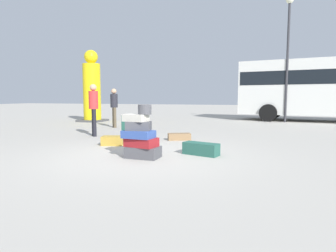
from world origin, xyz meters
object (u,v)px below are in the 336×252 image
suitcase_brown_foreground_far (179,137)px  suitcase_tower (141,137)px  suitcase_tan_left_side (113,141)px  person_tourist_with_camera (94,105)px  parked_bus (333,86)px  person_bearded_onlooker (114,104)px  suitcase_teal_right_side (201,149)px  lamp_post (288,41)px  yellow_dummy_statue (92,90)px  suitcase_teal_upright_blue (128,128)px

suitcase_brown_foreground_far → suitcase_tower: bearing=-117.1°
suitcase_tan_left_side → person_tourist_with_camera: person_tourist_with_camera is taller
parked_bus → person_bearded_onlooker: bearing=-139.1°
suitcase_tower → suitcase_tan_left_side: 1.87m
suitcase_teal_right_side → person_bearded_onlooker: 6.49m
lamp_post → yellow_dummy_statue: bearing=-165.7°
suitcase_brown_foreground_far → person_bearded_onlooker: (-3.49, 2.59, 0.87)m
suitcase_teal_upright_blue → suitcase_brown_foreground_far: (1.42, 0.57, -0.28)m
yellow_dummy_statue → lamp_post: size_ratio=0.59×
suitcase_teal_upright_blue → suitcase_tan_left_side: (-0.06, -0.83, -0.26)m
suitcase_teal_right_side → person_tourist_with_camera: size_ratio=0.47×
suitcase_teal_upright_blue → person_tourist_with_camera: bearing=160.0°
suitcase_tower → suitcase_teal_upright_blue: suitcase_tower is taller
person_bearded_onlooker → suitcase_tan_left_side: bearing=-11.9°
suitcase_brown_foreground_far → suitcase_tan_left_side: size_ratio=1.19×
suitcase_teal_upright_blue → parked_bus: size_ratio=0.08×
suitcase_teal_upright_blue → person_bearded_onlooker: bearing=124.8°
suitcase_teal_right_side → parked_bus: bearing=82.2°
suitcase_teal_right_side → person_tourist_with_camera: 4.49m
suitcase_teal_right_side → lamp_post: (2.58, 9.38, 3.88)m
person_bearded_onlooker → parked_bus: bearing=82.5°
person_bearded_onlooker → lamp_post: lamp_post is taller
suitcase_brown_foreground_far → parked_bus: 10.30m
person_bearded_onlooker → yellow_dummy_statue: size_ratio=0.44×
suitcase_brown_foreground_far → yellow_dummy_statue: 7.89m
parked_bus → suitcase_teal_upright_blue: bearing=-120.0°
suitcase_teal_right_side → yellow_dummy_statue: 9.96m
person_bearded_onlooker → yellow_dummy_statue: (-2.48, 2.35, 0.65)m
suitcase_tan_left_side → lamp_post: bearing=44.1°
suitcase_teal_right_side → parked_bus: parked_bus is taller
person_bearded_onlooker → lamp_post: (7.09, 4.79, 3.04)m
person_bearded_onlooker → person_tourist_with_camera: (0.60, -2.57, 0.05)m
suitcase_tower → suitcase_brown_foreground_far: (0.14, 2.66, -0.34)m
suitcase_teal_right_side → suitcase_tan_left_side: 2.57m
suitcase_tower → parked_bus: size_ratio=0.12×
person_bearded_onlooker → person_tourist_with_camera: bearing=-25.5°
suitcase_teal_upright_blue → lamp_post: bearing=59.4°
suitcase_tan_left_side → suitcase_brown_foreground_far: bearing=27.5°
suitcase_teal_upright_blue → suitcase_teal_right_side: (2.44, -1.43, -0.24)m
suitcase_teal_right_side → parked_bus: 11.49m
suitcase_tower → suitcase_brown_foreground_far: bearing=86.9°
suitcase_tan_left_side → lamp_post: (5.08, 8.78, 3.89)m
suitcase_tower → suitcase_tan_left_side: (-1.33, 1.27, -0.32)m
suitcase_tower → suitcase_tan_left_side: suitcase_tower is taller
suitcase_tower → person_tourist_with_camera: 3.88m
suitcase_brown_foreground_far → person_tourist_with_camera: 3.03m
parked_bus → suitcase_teal_right_side: bearing=-105.7°
suitcase_tower → parked_bus: 12.57m
yellow_dummy_statue → suitcase_teal_right_side: bearing=-44.8°
suitcase_brown_foreground_far → suitcase_tan_left_side: bearing=-160.6°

